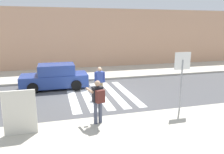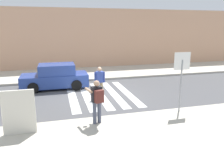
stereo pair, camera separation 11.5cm
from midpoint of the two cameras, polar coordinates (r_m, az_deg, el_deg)
ground_plane at (r=12.52m, az=-2.64°, el=-4.87°), size 120.00×120.00×0.00m
sidewalk_near at (r=7.08m, az=8.67°, el=-19.32°), size 60.00×6.00×0.14m
sidewalk_far at (r=18.22m, az=-6.63°, el=0.97°), size 60.00×4.80×0.14m
building_facade_far at (r=22.22m, az=-8.47°, el=10.02°), size 56.00×4.00×5.47m
crosswalk_stripe_0 at (r=12.49m, az=-10.05°, el=-5.08°), size 0.44×5.20×0.01m
crosswalk_stripe_1 at (r=12.57m, az=-6.41°, el=-4.84°), size 0.44×5.20×0.01m
crosswalk_stripe_2 at (r=12.71m, az=-2.83°, el=-4.58°), size 0.44×5.20×0.01m
crosswalk_stripe_3 at (r=12.89m, az=0.66°, el=-4.31°), size 0.44×5.20×0.01m
crosswalk_stripe_4 at (r=13.11m, az=4.04°, el=-4.04°), size 0.44×5.20×0.01m
stop_sign at (r=9.95m, az=18.06°, el=2.08°), size 0.76×0.08×2.64m
photographer_with_backpack at (r=8.41m, az=-3.55°, el=-5.55°), size 0.69×0.92×1.72m
pedestrian_crossing at (r=11.91m, az=-2.96°, el=-0.94°), size 0.58×0.27×1.72m
parked_car_blue at (r=14.30m, az=-14.32°, el=0.01°), size 4.10×1.92×1.55m
advertising_board at (r=8.31m, az=-22.79°, el=-8.49°), size 1.10×0.11×1.60m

